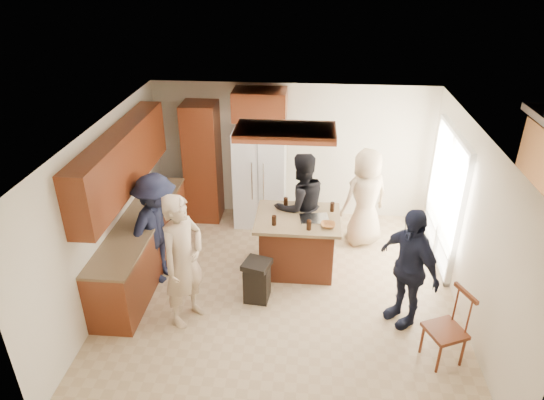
# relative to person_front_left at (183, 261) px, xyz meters

# --- Properties ---
(person_front_left) EXTENTS (0.77, 0.84, 1.89)m
(person_front_left) POSITION_rel_person_front_left_xyz_m (0.00, 0.00, 0.00)
(person_front_left) COLOR tan
(person_front_left) RESTS_ON ground
(person_behind_left) EXTENTS (1.03, 0.88, 1.80)m
(person_behind_left) POSITION_rel_person_front_left_xyz_m (1.47, 1.69, -0.04)
(person_behind_left) COLOR black
(person_behind_left) RESTS_ON ground
(person_behind_right) EXTENTS (0.99, 0.86, 1.70)m
(person_behind_right) POSITION_rel_person_front_left_xyz_m (2.53, 2.19, -0.09)
(person_behind_right) COLOR tan
(person_behind_right) RESTS_ON ground
(person_side_right) EXTENTS (0.99, 1.12, 1.71)m
(person_side_right) POSITION_rel_person_front_left_xyz_m (2.92, 0.23, -0.09)
(person_side_right) COLOR #181C30
(person_side_right) RESTS_ON ground
(person_counter) EXTENTS (0.88, 1.23, 1.74)m
(person_counter) POSITION_rel_person_front_left_xyz_m (-0.61, 0.89, -0.08)
(person_counter) COLOR #181C31
(person_counter) RESTS_ON ground
(left_cabinetry) EXTENTS (0.64, 3.00, 2.30)m
(left_cabinetry) POSITION_rel_person_front_left_xyz_m (-0.99, 1.05, 0.01)
(left_cabinetry) COLOR maroon
(left_cabinetry) RESTS_ON ground
(back_wall_units) EXTENTS (1.80, 0.60, 2.45)m
(back_wall_units) POSITION_rel_person_front_left_xyz_m (-0.08, 2.85, 0.44)
(back_wall_units) COLOR maroon
(back_wall_units) RESTS_ON ground
(refrigerator) EXTENTS (0.90, 0.76, 1.80)m
(refrigerator) POSITION_rel_person_front_left_xyz_m (0.71, 2.77, -0.04)
(refrigerator) COLOR white
(refrigerator) RESTS_ON ground
(kitchen_island) EXTENTS (1.28, 1.03, 0.93)m
(kitchen_island) POSITION_rel_person_front_left_xyz_m (1.44, 1.30, -0.47)
(kitchen_island) COLOR #9B4628
(kitchen_island) RESTS_ON ground
(island_items) EXTENTS (0.93, 0.75, 0.15)m
(island_items) POSITION_rel_person_front_left_xyz_m (1.67, 1.21, 0.02)
(island_items) COLOR silver
(island_items) RESTS_ON kitchen_island
(trash_bin) EXTENTS (0.45, 0.45, 0.63)m
(trash_bin) POSITION_rel_person_front_left_xyz_m (0.90, 0.50, -0.62)
(trash_bin) COLOR black
(trash_bin) RESTS_ON ground
(spindle_chair) EXTENTS (0.55, 0.55, 0.99)m
(spindle_chair) POSITION_rel_person_front_left_xyz_m (3.31, -0.47, -0.49)
(spindle_chair) COLOR maroon
(spindle_chair) RESTS_ON ground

